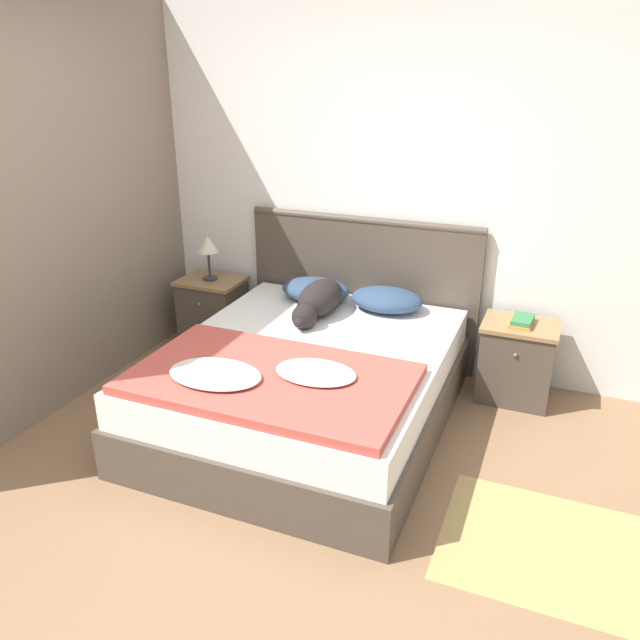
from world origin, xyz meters
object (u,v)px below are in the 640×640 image
nightstand_left (213,311)px  dog (319,300)px  pillow_left (315,290)px  table_lamp (208,246)px  bed (308,385)px  nightstand_right (516,361)px  book_stack (522,321)px  pillow_right (387,300)px

nightstand_left → dog: (1.03, -0.30, 0.35)m
pillow_left → nightstand_left: bearing=177.7°
dog → table_lamp: table_lamp is taller
pillow_left → dog: bearing=-63.1°
bed → pillow_left: (-0.27, 0.76, 0.34)m
nightstand_right → dog: (-1.30, -0.30, 0.35)m
book_stack → bed: bearing=-145.9°
nightstand_right → book_stack: 0.29m
dog → book_stack: bearing=12.6°
pillow_left → table_lamp: bearing=178.3°
nightstand_left → pillow_left: bearing=-2.3°
pillow_right → table_lamp: bearing=179.0°
nightstand_left → pillow_right: size_ratio=1.09×
nightstand_left → bed: bearing=-34.4°
book_stack → nightstand_left: bearing=179.8°
pillow_left → book_stack: bearing=1.1°
nightstand_right → pillow_left: bearing=-178.5°
bed → pillow_right: (0.27, 0.76, 0.34)m
pillow_left → dog: 0.30m
bed → dog: 0.63m
dog → pillow_left: bearing=116.9°
bed → table_lamp: 1.51m
dog → table_lamp: bearing=164.3°
dog → table_lamp: size_ratio=1.99×
nightstand_right → table_lamp: table_lamp is taller
nightstand_right → book_stack: bearing=-88.0°
table_lamp → pillow_right: bearing=-1.0°
pillow_right → dog: dog is taller
nightstand_left → book_stack: bearing=-0.2°
bed → nightstand_left: (-1.16, 0.80, 0.02)m
pillow_right → dog: size_ratio=0.71×
pillow_left → table_lamp: size_ratio=1.41×
nightstand_left → pillow_right: 1.46m
nightstand_left → dog: dog is taller
nightstand_left → pillow_left: pillow_left is taller
nightstand_left → dog: bearing=-16.2°
book_stack → table_lamp: size_ratio=0.62×
pillow_left → dog: dog is taller
book_stack → table_lamp: bearing=-180.0°
nightstand_left → dog: 1.13m
nightstand_left → pillow_left: 0.95m
nightstand_right → book_stack: size_ratio=2.48×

